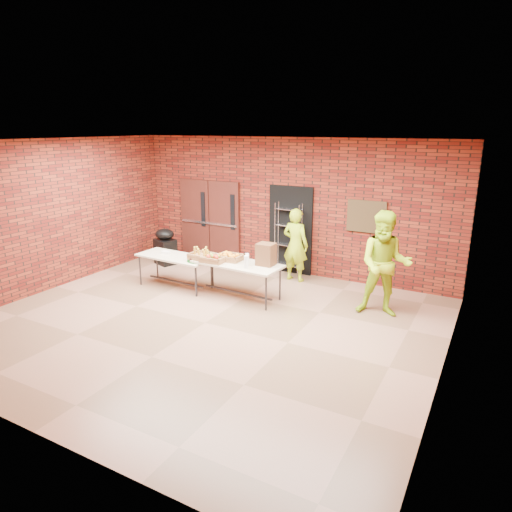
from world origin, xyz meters
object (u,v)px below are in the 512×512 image
at_px(table_right, 237,266).
at_px(covered_grill, 165,246).
at_px(wire_rack, 288,239).
at_px(volunteer_man, 385,264).
at_px(table_left, 175,259).
at_px(coffee_dispenser, 266,254).
at_px(volunteer_woman, 295,245).

xyz_separation_m(table_right, covered_grill, (-2.87, 1.20, -0.23)).
distance_m(wire_rack, volunteer_man, 2.95).
distance_m(table_left, volunteer_man, 4.45).
bearing_deg(table_right, covered_grill, 160.75).
xyz_separation_m(covered_grill, volunteer_man, (5.70, -0.63, 0.53)).
xyz_separation_m(wire_rack, table_left, (-1.80, -2.02, -0.21)).
distance_m(coffee_dispenser, covered_grill, 3.64).
bearing_deg(covered_grill, coffee_dispenser, 2.98).
bearing_deg(table_right, coffee_dispenser, 17.74).
bearing_deg(volunteer_man, wire_rack, 140.87).
xyz_separation_m(table_left, volunteer_woman, (2.15, 1.66, 0.19)).
relative_size(coffee_dispenser, covered_grill, 0.48).
distance_m(wire_rack, table_left, 2.71).
height_order(wire_rack, volunteer_woman, wire_rack).
bearing_deg(volunteer_man, table_left, 177.17).
height_order(table_right, volunteer_man, volunteer_man).
bearing_deg(covered_grill, table_right, -2.75).
relative_size(table_left, volunteer_woman, 1.04).
distance_m(table_right, volunteer_man, 2.90).
distance_m(table_right, coffee_dispenser, 0.66).
height_order(covered_grill, volunteer_man, volunteer_man).
relative_size(coffee_dispenser, volunteer_woman, 0.26).
height_order(wire_rack, volunteer_man, volunteer_man).
bearing_deg(volunteer_man, coffee_dispenser, 179.66).
height_order(table_right, volunteer_woman, volunteer_woman).
bearing_deg(table_right, wire_rack, 86.72).
distance_m(table_right, covered_grill, 3.12).
bearing_deg(volunteer_woman, covered_grill, 10.96).
bearing_deg(table_left, coffee_dispenser, 7.94).
xyz_separation_m(table_right, volunteer_woman, (0.58, 1.61, 0.14)).
bearing_deg(wire_rack, volunteer_man, -22.06).
distance_m(wire_rack, covered_grill, 3.22).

